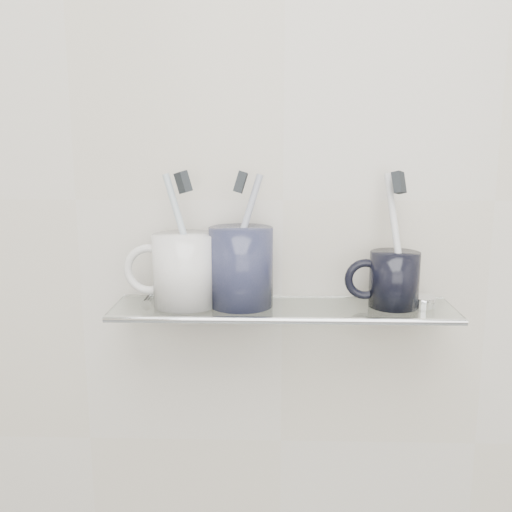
{
  "coord_description": "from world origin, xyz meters",
  "views": [
    {
      "loc": [
        -0.02,
        0.23,
        1.34
      ],
      "look_at": [
        -0.04,
        1.04,
        1.18
      ],
      "focal_mm": 40.0,
      "sensor_mm": 36.0,
      "label": 1
    }
  ],
  "objects_px": {
    "shelf_glass": "(283,309)",
    "mug_right": "(394,279)",
    "mug_left": "(185,270)",
    "mug_center": "(241,267)"
  },
  "relations": [
    {
      "from": "shelf_glass",
      "to": "mug_right",
      "type": "xyz_separation_m",
      "value": [
        0.16,
        0.0,
        0.04
      ]
    },
    {
      "from": "mug_left",
      "to": "mug_center",
      "type": "distance_m",
      "value": 0.08
    },
    {
      "from": "mug_left",
      "to": "mug_right",
      "type": "bearing_deg",
      "value": 5.63
    },
    {
      "from": "mug_left",
      "to": "mug_right",
      "type": "distance_m",
      "value": 0.31
    },
    {
      "from": "shelf_glass",
      "to": "mug_right",
      "type": "relative_size",
      "value": 6.17
    },
    {
      "from": "shelf_glass",
      "to": "mug_center",
      "type": "relative_size",
      "value": 4.31
    },
    {
      "from": "shelf_glass",
      "to": "mug_center",
      "type": "height_order",
      "value": "mug_center"
    },
    {
      "from": "mug_center",
      "to": "shelf_glass",
      "type": "bearing_deg",
      "value": 2.6
    },
    {
      "from": "mug_right",
      "to": "mug_center",
      "type": "bearing_deg",
      "value": 167.09
    },
    {
      "from": "shelf_glass",
      "to": "mug_left",
      "type": "height_order",
      "value": "mug_left"
    }
  ]
}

